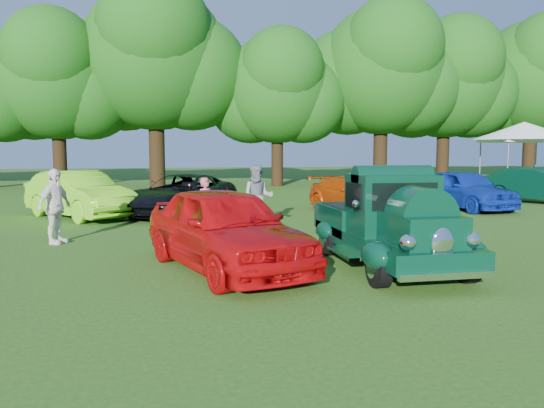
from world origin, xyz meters
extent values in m
plane|color=#2A5012|center=(0.00, 0.00, 0.00)|extent=(120.00, 120.00, 0.00)
cylinder|color=black|center=(0.04, -1.75, 0.36)|extent=(0.21, 0.72, 0.72)
cylinder|color=black|center=(1.66, -1.75, 0.36)|extent=(0.21, 0.72, 0.72)
cylinder|color=black|center=(0.04, 1.02, 0.36)|extent=(0.21, 0.72, 0.72)
cylinder|color=black|center=(1.66, 1.02, 0.36)|extent=(0.21, 0.72, 0.72)
cube|color=black|center=(0.85, -0.29, 0.51)|extent=(1.67, 4.38, 0.33)
cube|color=black|center=(0.85, -1.60, 0.90)|extent=(1.07, 1.41, 0.60)
cube|color=black|center=(0.85, -0.42, 1.23)|extent=(1.52, 1.12, 1.17)
cube|color=black|center=(0.85, -0.95, 1.43)|extent=(1.27, 0.06, 0.51)
cube|color=black|center=(0.85, 1.04, 0.78)|extent=(1.67, 2.00, 0.56)
cube|color=black|center=(0.85, 1.04, 1.05)|extent=(1.44, 1.75, 0.05)
ellipsoid|color=black|center=(0.01, -1.75, 0.55)|extent=(0.48, 0.84, 0.48)
ellipsoid|color=black|center=(1.68, -1.75, 0.55)|extent=(0.48, 0.84, 0.48)
ellipsoid|color=black|center=(-0.02, 1.02, 0.54)|extent=(0.37, 0.70, 0.41)
ellipsoid|color=black|center=(1.71, 1.02, 0.54)|extent=(0.37, 0.70, 0.41)
ellipsoid|color=white|center=(0.85, -2.33, 0.78)|extent=(0.39, 0.12, 0.58)
sphere|color=white|center=(0.30, -2.27, 0.84)|extent=(0.27, 0.27, 0.27)
sphere|color=white|center=(1.39, -2.27, 0.84)|extent=(0.27, 0.27, 0.27)
cube|color=white|center=(0.85, -2.48, 0.33)|extent=(1.58, 0.11, 0.11)
cube|color=white|center=(0.85, 2.05, 0.39)|extent=(1.58, 0.11, 0.11)
imported|color=#B9070B|center=(-2.30, 0.08, 0.80)|extent=(3.26, 5.03, 1.59)
imported|color=#66C41A|center=(-6.25, 8.75, 0.79)|extent=(4.20, 4.84, 1.58)
imported|color=black|center=(-2.84, 8.87, 0.71)|extent=(4.55, 5.64, 1.43)
imported|color=#B83606|center=(3.34, 8.38, 0.65)|extent=(2.85, 4.76, 1.29)
imported|color=#0E279B|center=(7.85, 8.63, 0.77)|extent=(2.44, 4.73, 1.54)
imported|color=black|center=(12.34, 10.18, 0.77)|extent=(3.80, 4.87, 1.55)
imported|color=#C25066|center=(-2.29, 4.98, 0.75)|extent=(0.66, 0.62, 1.51)
imported|color=gray|center=(-0.79, 5.17, 0.93)|extent=(1.06, 0.93, 1.85)
imported|color=white|center=(-6.04, 3.68, 0.92)|extent=(0.90, 1.16, 1.83)
cube|color=white|center=(14.13, 13.74, 2.73)|extent=(3.81, 3.81, 0.13)
cone|color=white|center=(14.13, 13.74, 3.23)|extent=(5.59, 5.59, 0.89)
cylinder|color=slate|center=(12.42, 12.49, 1.34)|extent=(0.07, 0.07, 2.67)
cylinder|color=slate|center=(12.88, 15.46, 1.34)|extent=(0.07, 0.07, 2.67)
cylinder|color=slate|center=(15.85, 15.00, 1.34)|extent=(0.07, 0.07, 2.67)
cylinder|color=black|center=(-9.64, 24.02, 1.99)|extent=(0.79, 0.79, 3.97)
sphere|color=#0F470F|center=(-9.64, 24.02, 6.51)|extent=(7.26, 7.26, 7.26)
cylinder|color=black|center=(-3.91, 23.73, 2.39)|extent=(0.96, 0.96, 4.78)
sphere|color=#0F470F|center=(-3.91, 23.73, 7.85)|extent=(8.75, 8.75, 8.75)
cylinder|color=black|center=(3.56, 23.17, 1.86)|extent=(0.74, 0.74, 3.71)
sphere|color=#0F470F|center=(3.56, 23.17, 6.09)|extent=(6.79, 6.79, 6.79)
cylinder|color=black|center=(10.53, 23.23, 2.26)|extent=(0.90, 0.90, 4.52)
sphere|color=#0F470F|center=(10.53, 23.23, 7.41)|extent=(8.26, 8.26, 8.26)
cylinder|color=black|center=(15.65, 24.33, 2.15)|extent=(0.86, 0.86, 4.30)
sphere|color=#0F470F|center=(15.65, 24.33, 7.05)|extent=(7.86, 7.86, 7.86)
cylinder|color=black|center=(22.94, 24.93, 2.28)|extent=(0.91, 0.91, 4.56)
sphere|color=#0F470F|center=(22.94, 24.93, 7.48)|extent=(8.34, 8.34, 8.34)
camera|label=1|loc=(-3.38, -9.84, 2.27)|focal=35.00mm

